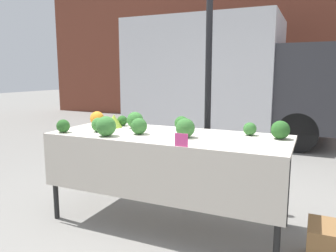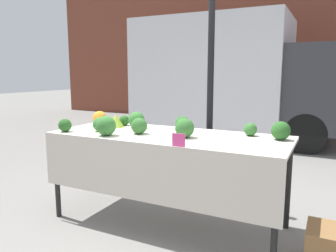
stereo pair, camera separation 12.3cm
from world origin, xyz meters
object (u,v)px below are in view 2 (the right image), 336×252
at_px(price_sign, 179,140).
at_px(produce_crate, 334,250).
at_px(orange_cauliflower, 100,118).
at_px(parked_truck, 231,76).

relative_size(price_sign, produce_crate, 0.28).
xyz_separation_m(orange_cauliflower, produce_crate, (2.41, -0.33, -0.80)).
distance_m(price_sign, produce_crate, 1.42).
height_order(parked_truck, price_sign, parked_truck).
relative_size(orange_cauliflower, produce_crate, 0.39).
relative_size(parked_truck, produce_crate, 11.09).
distance_m(parked_truck, price_sign, 5.07).
height_order(orange_cauliflower, price_sign, orange_cauliflower).
distance_m(orange_cauliflower, price_sign, 1.40).
bearing_deg(parked_truck, orange_cauliflower, -93.56).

